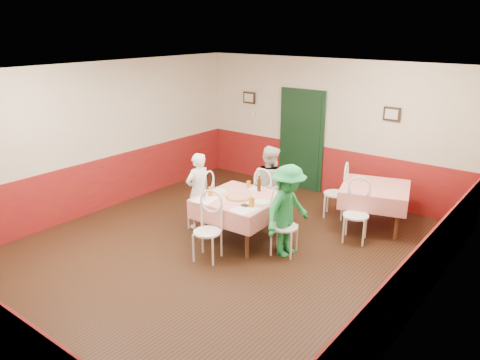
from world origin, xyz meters
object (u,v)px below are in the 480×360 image
Objects in this scene: second_table at (374,206)px; chair_far at (268,200)px; main_table at (240,219)px; diner_left at (198,191)px; chair_left at (201,203)px; chair_right at (284,227)px; diner_far at (269,185)px; glass_a at (211,192)px; chair_near at (207,232)px; glass_c at (249,185)px; beer_bottle at (259,184)px; chair_second_a at (335,194)px; glass_b at (252,202)px; diner_right at (288,211)px; pizza at (239,197)px; chair_second_b at (356,216)px; wallet at (245,205)px.

chair_far reaches higher than second_table.
diner_left reaches higher than main_table.
chair_left is 1.00× the size of chair_right.
chair_far is 0.27m from diner_far.
main_table is 0.90× the size of diner_left.
chair_near is at bearing -53.44° from glass_a.
glass_c is 0.23m from beer_bottle.
chair_far is at bearing 92.10° from main_table.
chair_right is 1.85m from chair_second_a.
glass_a is at bearing -178.07° from glass_b.
diner_right is (1.80, 0.07, 0.05)m from diner_left.
chair_far is 2.21× the size of pizza.
main_table is at bearing 80.18° from chair_left.
chair_second_b is at bearing -90.00° from second_table.
chair_near is (-1.50, -2.73, 0.08)m from second_table.
chair_second_b is (1.50, 1.98, 0.00)m from chair_near.
beer_bottle reaches higher than glass_c.
main_table is 9.63× the size of glass_c.
diner_left is at bearing -171.29° from chair_second_b.
glass_a is (-1.19, -2.14, 0.39)m from chair_second_a.
wallet is (0.30, -0.23, -0.00)m from pizza.
diner_left is at bearing -58.17° from chair_second_a.
diner_far reaches higher than chair_near.
diner_left is 0.93× the size of diner_right.
diner_far is (-0.04, 0.94, -0.06)m from pizza.
chair_far is 0.62× the size of diner_right.
glass_a reaches higher than chair_far.
glass_c is 0.50m from diner_far.
main_table is 1.36× the size of chair_left.
chair_left is 1.00× the size of chair_far.
diner_far is (-0.44, 1.13, -0.12)m from glass_b.
chair_right is 6.00× the size of glass_b.
second_table is at bearing 137.79° from diner_left.
diner_left reaches higher than chair_right.
chair_left is 1.00× the size of chair_second_a.
pizza is at bearing -72.27° from glass_c.
diner_right is at bearing -13.18° from chair_second_a.
second_table is at bearing 40.91° from glass_c.
beer_bottle is at bearing 105.85° from diner_far.
glass_b reaches higher than wallet.
chair_second_a is 8.18× the size of wallet.
diner_right is (0.12, -1.84, 0.28)m from chair_second_a.
main_table is 0.85m from chair_near.
diner_far is at bearing 75.50° from chair_near.
main_table is 0.84× the size of diner_right.
glass_a is at bearing 50.60° from chair_left.
chair_right is at bearing 30.50° from chair_near.
chair_right is 0.91m from pizza.
chair_left is 3.67× the size of beer_bottle.
chair_right is 1.29m from chair_second_b.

